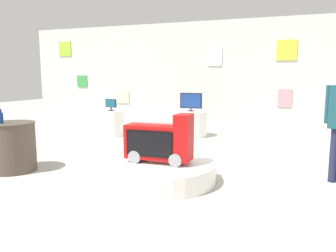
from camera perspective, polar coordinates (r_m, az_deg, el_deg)
name	(u,v)px	position (r m, az deg, el deg)	size (l,w,h in m)	color
ground_plane	(167,173)	(5.57, -0.25, -8.11)	(30.00, 30.00, 0.00)	#B2ADA3
back_wall_display	(221,77)	(9.77, 9.16, 8.43)	(12.86, 0.13, 3.19)	silver
main_display_pedestal	(159,172)	(5.12, -1.61, -7.90)	(1.75, 1.75, 0.30)	white
novelty_firetruck_tv	(160,142)	(4.99, -1.44, -2.87)	(1.02, 0.42, 0.76)	gray
display_pedestal_left_rear	(191,124)	(8.89, 3.96, 0.40)	(0.87, 0.87, 0.68)	white
tv_on_left_rear	(191,101)	(8.82, 3.99, 4.31)	(0.59, 0.17, 0.49)	black
display_pedestal_center_rear	(111,123)	(9.08, -9.78, 0.47)	(0.69, 0.69, 0.68)	white
tv_on_center_rear	(111,104)	(9.02, -9.87, 3.73)	(0.37, 0.17, 0.32)	black
side_table_round	(13,146)	(6.18, -25.33, -3.20)	(0.77, 0.77, 0.84)	#4C4238
bottle_on_side_table	(1,118)	(6.06, -26.99, 1.31)	(0.08, 0.08, 0.24)	navy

